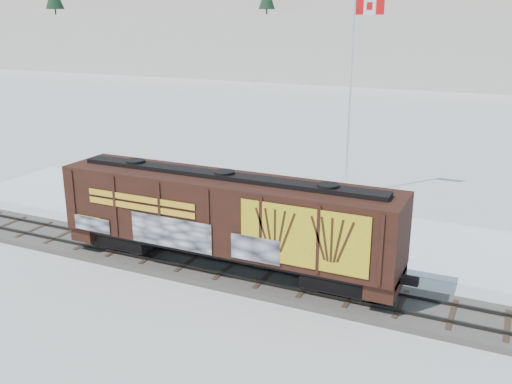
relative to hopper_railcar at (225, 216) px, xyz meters
The scene contains 9 objects.
ground 3.48m from the hopper_railcar, behind, with size 500.00×500.00×0.00m, color white.
rail_track 3.36m from the hopper_railcar, behind, with size 50.00×3.40×0.43m.
parking_strip 8.27m from the hopper_railcar, 104.51° to the left, with size 40.00×8.00×0.03m, color white.
hillside 140.29m from the hopper_railcar, 90.82° to the left, with size 360.00×110.00×93.00m.
hopper_railcar is the anchor object (origin of this frame).
flagpole 14.52m from the hopper_railcar, 83.77° to the left, with size 2.30×0.90×12.80m.
car_silver 10.92m from the hopper_railcar, 148.83° to the left, with size 1.78×4.42×1.51m, color #AEB0B5.
car_white 7.75m from the hopper_railcar, 125.81° to the left, with size 1.48×4.24×1.40m, color silver.
car_dark 8.42m from the hopper_railcar, 93.65° to the left, with size 1.91×4.70×1.36m, color black.
Camera 1 is at (13.52, -21.35, 11.44)m, focal length 40.00 mm.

